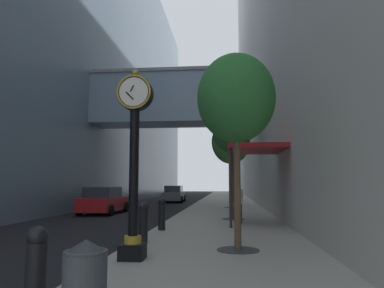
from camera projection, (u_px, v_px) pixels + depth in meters
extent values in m
plane|color=black|center=(191.00, 208.00, 27.83)|extent=(110.00, 110.00, 0.00)
cube|color=#9E998E|center=(225.00, 204.00, 30.55)|extent=(5.27, 80.00, 0.14)
cube|color=slate|center=(70.00, 44.00, 33.48)|extent=(9.00, 80.00, 29.29)
cube|color=#758EA8|center=(177.00, 101.00, 26.93)|extent=(12.85, 3.20, 3.59)
cube|color=gray|center=(177.00, 75.00, 27.13)|extent=(12.85, 3.40, 0.24)
cube|color=black|center=(132.00, 252.00, 8.24)|extent=(0.55, 0.55, 0.35)
cylinder|color=gold|center=(133.00, 240.00, 8.26)|extent=(0.39, 0.38, 0.18)
cylinder|color=black|center=(134.00, 172.00, 8.43)|extent=(0.22, 0.22, 2.89)
cylinder|color=black|center=(135.00, 93.00, 8.63)|extent=(0.84, 0.28, 0.84)
torus|color=gold|center=(134.00, 92.00, 8.48)|extent=(0.82, 0.05, 0.82)
cylinder|color=white|center=(134.00, 92.00, 8.48)|extent=(0.69, 0.01, 0.69)
cylinder|color=white|center=(137.00, 95.00, 8.78)|extent=(0.69, 0.01, 0.69)
sphere|color=gold|center=(136.00, 73.00, 8.68)|extent=(0.16, 0.16, 0.16)
cube|color=black|center=(132.00, 89.00, 8.48)|extent=(0.10, 0.01, 0.16)
cube|color=black|center=(130.00, 96.00, 8.47)|extent=(0.20, 0.01, 0.21)
cylinder|color=black|center=(35.00, 282.00, 4.59)|extent=(0.26, 0.26, 0.96)
sphere|color=black|center=(37.00, 237.00, 4.65)|extent=(0.28, 0.28, 0.28)
cylinder|color=black|center=(143.00, 226.00, 10.46)|extent=(0.26, 0.26, 0.96)
sphere|color=black|center=(144.00, 207.00, 10.52)|extent=(0.28, 0.28, 0.28)
cylinder|color=black|center=(162.00, 217.00, 13.39)|extent=(0.26, 0.26, 0.96)
sphere|color=black|center=(162.00, 202.00, 13.45)|extent=(0.28, 0.28, 0.28)
cylinder|color=#333335|center=(238.00, 250.00, 9.34)|extent=(1.10, 1.10, 0.02)
cylinder|color=brown|center=(237.00, 187.00, 9.51)|extent=(0.18, 0.18, 3.21)
ellipsoid|color=#2D7033|center=(236.00, 98.00, 9.77)|extent=(2.10, 2.10, 2.41)
cylinder|color=#333335|center=(233.00, 219.00, 17.46)|extent=(1.10, 1.10, 0.02)
cylinder|color=brown|center=(233.00, 182.00, 17.65)|extent=(0.18, 0.18, 3.57)
ellipsoid|color=#23602D|center=(232.00, 131.00, 17.92)|extent=(1.94, 1.94, 2.23)
cylinder|color=#333335|center=(232.00, 208.00, 25.58)|extent=(1.10, 1.10, 0.02)
cylinder|color=#4C3D2D|center=(231.00, 182.00, 25.77)|extent=(0.18, 0.18, 3.64)
ellipsoid|color=#428438|center=(231.00, 142.00, 26.08)|extent=(2.75, 2.75, 3.17)
cone|color=#272A2E|center=(86.00, 246.00, 4.35)|extent=(0.53, 0.53, 0.16)
cylinder|color=#23232D|center=(239.00, 214.00, 15.82)|extent=(0.36, 0.36, 0.80)
cylinder|color=silver|center=(239.00, 197.00, 15.90)|extent=(0.48, 0.48, 0.65)
sphere|color=beige|center=(239.00, 187.00, 15.95)|extent=(0.25, 0.25, 0.25)
cube|color=brown|center=(236.00, 205.00, 16.05)|extent=(0.23, 0.22, 0.24)
cube|color=maroon|center=(255.00, 149.00, 15.85)|extent=(2.40, 3.60, 0.20)
cylinder|color=#333338|center=(230.00, 186.00, 14.21)|extent=(0.10, 0.10, 3.20)
cylinder|color=#333338|center=(230.00, 186.00, 17.38)|extent=(0.10, 0.10, 3.20)
cube|color=slate|center=(174.00, 196.00, 35.78)|extent=(1.89, 4.68, 0.78)
cube|color=#282D38|center=(174.00, 189.00, 35.62)|extent=(1.61, 2.64, 0.64)
cylinder|color=black|center=(167.00, 198.00, 37.36)|extent=(0.24, 0.65, 0.64)
cylinder|color=black|center=(184.00, 198.00, 37.25)|extent=(0.24, 0.65, 0.64)
cylinder|color=black|center=(163.00, 200.00, 34.24)|extent=(0.24, 0.65, 0.64)
cylinder|color=black|center=(181.00, 200.00, 34.13)|extent=(0.24, 0.65, 0.64)
cube|color=#AD191E|center=(104.00, 204.00, 22.26)|extent=(1.87, 4.40, 0.78)
cube|color=#282D38|center=(103.00, 192.00, 22.12)|extent=(1.64, 2.46, 0.64)
cylinder|color=black|center=(98.00, 207.00, 23.80)|extent=(0.22, 0.64, 0.64)
cylinder|color=black|center=(125.00, 207.00, 23.61)|extent=(0.22, 0.64, 0.64)
cylinder|color=black|center=(79.00, 210.00, 20.84)|extent=(0.22, 0.64, 0.64)
cylinder|color=black|center=(111.00, 210.00, 20.66)|extent=(0.22, 0.64, 0.64)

